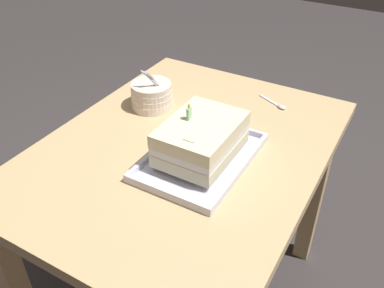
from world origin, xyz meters
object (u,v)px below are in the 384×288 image
at_px(bowl_stack, 152,95).
at_px(serving_spoon_near_tray, 278,105).
at_px(foil_tray, 201,158).
at_px(birthday_cake, 201,138).

xyz_separation_m(bowl_stack, serving_spoon_near_tray, (0.21, -0.36, -0.04)).
height_order(foil_tray, serving_spoon_near_tray, foil_tray).
xyz_separation_m(birthday_cake, bowl_stack, (0.17, 0.28, -0.03)).
bearing_deg(serving_spoon_near_tray, foil_tray, 168.06).
bearing_deg(bowl_stack, foil_tray, -122.08).
xyz_separation_m(foil_tray, serving_spoon_near_tray, (0.38, -0.08, -0.00)).
height_order(foil_tray, birthday_cake, birthday_cake).
bearing_deg(birthday_cake, foil_tray, 90.00).
relative_size(birthday_cake, serving_spoon_near_tray, 2.04).
relative_size(birthday_cake, bowl_stack, 1.63).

